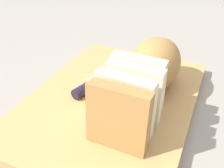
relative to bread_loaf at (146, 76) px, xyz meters
name	(u,v)px	position (x,y,z in m)	size (l,w,h in m)	color
ground_plane	(112,106)	(0.02, -0.06, -0.07)	(3.00, 3.00, 0.00)	gray
cutting_board	(112,102)	(0.02, -0.06, -0.06)	(0.42, 0.30, 0.02)	tan
bread_loaf	(146,76)	(0.00, 0.00, 0.00)	(0.27, 0.11, 0.10)	#A8753D
bread_knife	(98,82)	(0.00, -0.10, -0.04)	(0.25, 0.09, 0.02)	silver
crumb_near_knife	(153,103)	(0.01, 0.02, -0.05)	(0.01, 0.01, 0.01)	tan
crumb_near_loaf	(107,101)	(0.04, -0.06, -0.05)	(0.00, 0.00, 0.00)	tan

